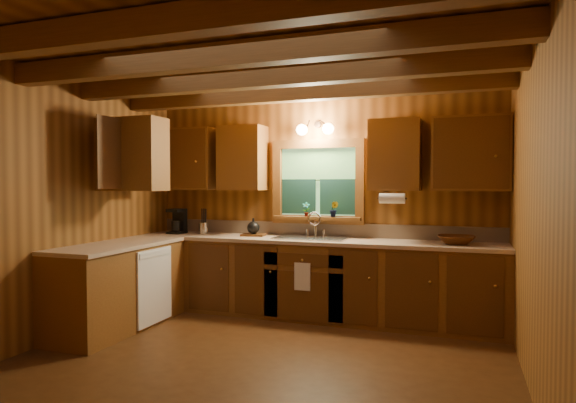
% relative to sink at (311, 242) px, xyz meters
% --- Properties ---
extents(room, '(4.20, 4.20, 4.20)m').
position_rel_sink_xyz_m(room, '(0.00, -1.60, 0.44)').
color(room, '#4A2A11').
rests_on(room, ground).
extents(ceiling_beams, '(4.20, 2.54, 0.18)m').
position_rel_sink_xyz_m(ceiling_beams, '(0.00, -1.60, 1.63)').
color(ceiling_beams, brown).
rests_on(ceiling_beams, room).
extents(base_cabinets, '(4.20, 2.22, 0.86)m').
position_rel_sink_xyz_m(base_cabinets, '(-0.49, -0.32, -0.43)').
color(base_cabinets, brown).
rests_on(base_cabinets, ground).
extents(countertop, '(4.20, 2.24, 0.04)m').
position_rel_sink_xyz_m(countertop, '(-0.48, -0.31, 0.02)').
color(countertop, tan).
rests_on(countertop, base_cabinets).
extents(backsplash, '(4.20, 0.02, 0.16)m').
position_rel_sink_xyz_m(backsplash, '(0.00, 0.28, 0.12)').
color(backsplash, tan).
rests_on(backsplash, room).
extents(dishwasher_panel, '(0.02, 0.60, 0.80)m').
position_rel_sink_xyz_m(dishwasher_panel, '(-1.47, -0.92, -0.43)').
color(dishwasher_panel, white).
rests_on(dishwasher_panel, base_cabinets).
extents(upper_cabinets, '(4.19, 1.77, 0.78)m').
position_rel_sink_xyz_m(upper_cabinets, '(-0.56, -0.18, 0.98)').
color(upper_cabinets, brown).
rests_on(upper_cabinets, room).
extents(window, '(1.12, 0.08, 1.00)m').
position_rel_sink_xyz_m(window, '(0.00, 0.26, 0.67)').
color(window, brown).
rests_on(window, room).
extents(window_sill, '(1.06, 0.14, 0.04)m').
position_rel_sink_xyz_m(window_sill, '(0.00, 0.22, 0.26)').
color(window_sill, brown).
rests_on(window_sill, room).
extents(wall_sconce, '(0.45, 0.21, 0.17)m').
position_rel_sink_xyz_m(wall_sconce, '(0.00, 0.14, 1.31)').
color(wall_sconce, black).
rests_on(wall_sconce, room).
extents(paper_towel_roll, '(0.27, 0.11, 0.11)m').
position_rel_sink_xyz_m(paper_towel_roll, '(0.92, -0.07, 0.51)').
color(paper_towel_roll, white).
rests_on(paper_towel_roll, upper_cabinets).
extents(dish_towel, '(0.18, 0.01, 0.30)m').
position_rel_sink_xyz_m(dish_towel, '(0.00, -0.34, -0.34)').
color(dish_towel, white).
rests_on(dish_towel, base_cabinets).
extents(sink, '(0.82, 0.48, 0.43)m').
position_rel_sink_xyz_m(sink, '(0.00, 0.00, 0.00)').
color(sink, silver).
rests_on(sink, countertop).
extents(coffee_maker, '(0.18, 0.22, 0.31)m').
position_rel_sink_xyz_m(coffee_maker, '(-1.77, 0.02, 0.20)').
color(coffee_maker, black).
rests_on(coffee_maker, countertop).
extents(utensil_crock, '(0.11, 0.11, 0.32)m').
position_rel_sink_xyz_m(utensil_crock, '(-1.42, 0.05, 0.12)').
color(utensil_crock, silver).
rests_on(utensil_crock, countertop).
extents(cutting_board, '(0.30, 0.23, 0.02)m').
position_rel_sink_xyz_m(cutting_board, '(-0.74, 0.04, 0.06)').
color(cutting_board, '#4E2C10').
rests_on(cutting_board, countertop).
extents(teakettle, '(0.15, 0.15, 0.19)m').
position_rel_sink_xyz_m(teakettle, '(-0.74, 0.04, 0.14)').
color(teakettle, black).
rests_on(teakettle, cutting_board).
extents(wicker_basket, '(0.40, 0.40, 0.09)m').
position_rel_sink_xyz_m(wicker_basket, '(1.57, -0.03, 0.09)').
color(wicker_basket, '#48230C').
rests_on(wicker_basket, countertop).
extents(potted_plant_left, '(0.10, 0.08, 0.17)m').
position_rel_sink_xyz_m(potted_plant_left, '(-0.12, 0.18, 0.37)').
color(potted_plant_left, '#4E2C10').
rests_on(potted_plant_left, window_sill).
extents(potted_plant_right, '(0.10, 0.08, 0.18)m').
position_rel_sink_xyz_m(potted_plant_right, '(0.22, 0.19, 0.38)').
color(potted_plant_right, '#4E2C10').
rests_on(potted_plant_right, window_sill).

